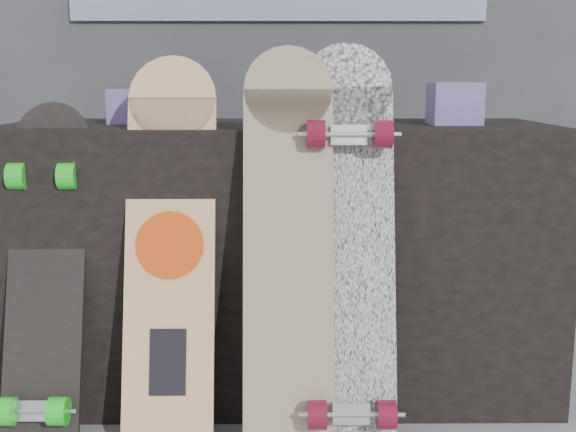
{
  "coord_description": "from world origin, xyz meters",
  "views": [
    {
      "loc": [
        0.02,
        -1.63,
        0.93
      ],
      "look_at": [
        0.03,
        0.2,
        0.58
      ],
      "focal_mm": 45.0,
      "sensor_mm": 36.0,
      "label": 1
    }
  ],
  "objects_px": {
    "vendor_table": "(278,256)",
    "skateboard_dark": "(45,269)",
    "longboard_geisha": "(170,240)",
    "longboard_cascadia": "(348,243)",
    "longboard_celtic": "(288,240)"
  },
  "relations": [
    {
      "from": "vendor_table",
      "to": "skateboard_dark",
      "type": "bearing_deg",
      "value": -151.59
    },
    {
      "from": "longboard_geisha",
      "to": "longboard_cascadia",
      "type": "xyz_separation_m",
      "value": [
        0.45,
        -0.06,
        0.0
      ]
    },
    {
      "from": "longboard_geisha",
      "to": "longboard_celtic",
      "type": "relative_size",
      "value": 0.98
    },
    {
      "from": "vendor_table",
      "to": "longboard_cascadia",
      "type": "bearing_deg",
      "value": -64.75
    },
    {
      "from": "longboard_cascadia",
      "to": "skateboard_dark",
      "type": "height_order",
      "value": "longboard_cascadia"
    },
    {
      "from": "vendor_table",
      "to": "skateboard_dark",
      "type": "height_order",
      "value": "skateboard_dark"
    },
    {
      "from": "longboard_geisha",
      "to": "longboard_celtic",
      "type": "xyz_separation_m",
      "value": [
        0.3,
        -0.07,
        0.02
      ]
    },
    {
      "from": "longboard_geisha",
      "to": "skateboard_dark",
      "type": "distance_m",
      "value": 0.34
    },
    {
      "from": "longboard_geisha",
      "to": "longboard_cascadia",
      "type": "distance_m",
      "value": 0.46
    },
    {
      "from": "longboard_celtic",
      "to": "longboard_cascadia",
      "type": "xyz_separation_m",
      "value": [
        0.15,
        0.01,
        -0.01
      ]
    },
    {
      "from": "longboard_celtic",
      "to": "skateboard_dark",
      "type": "distance_m",
      "value": 0.64
    },
    {
      "from": "skateboard_dark",
      "to": "vendor_table",
      "type": "bearing_deg",
      "value": 28.41
    },
    {
      "from": "vendor_table",
      "to": "skateboard_dark",
      "type": "xyz_separation_m",
      "value": [
        -0.6,
        -0.32,
        0.05
      ]
    },
    {
      "from": "vendor_table",
      "to": "longboard_cascadia",
      "type": "relative_size",
      "value": 1.56
    },
    {
      "from": "longboard_geisha",
      "to": "longboard_celtic",
      "type": "bearing_deg",
      "value": -13.13
    }
  ]
}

